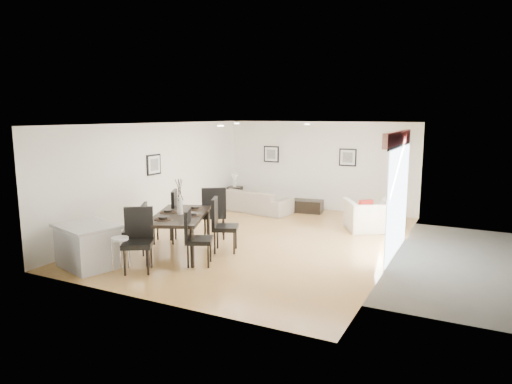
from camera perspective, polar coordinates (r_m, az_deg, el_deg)
The scene contains 26 objects.
ground at distance 10.77m, azimuth 0.80°, elevation -5.99°, with size 8.00×8.00×0.00m, color tan.
wall_back at distance 14.17m, azimuth 7.87°, elevation 3.26°, with size 6.00×0.04×2.70m, color white.
wall_front at distance 7.16m, azimuth -13.25°, elevation -3.13°, with size 6.00×0.04×2.70m, color white.
wall_left at distance 12.08m, azimuth -12.11°, elevation 2.05°, with size 0.04×8.00×2.70m, color white.
wall_right at distance 9.59m, azimuth 17.18°, elevation -0.10°, with size 0.04×8.00×2.70m, color white.
ceiling at distance 10.38m, azimuth 0.84°, elevation 8.53°, with size 6.00×8.00×0.02m, color white.
sofa at distance 13.79m, azimuth -0.17°, elevation -1.10°, with size 2.28×0.89×0.67m, color gray.
armchair at distance 11.84m, azimuth 14.17°, elevation -2.91°, with size 1.20×1.05×0.78m, color white.
dining_table at distance 9.75m, azimuth -9.45°, elevation -3.22°, with size 1.72×2.25×0.84m.
dining_chair_wnear at distance 9.88m, azimuth -14.41°, elevation -4.13°, with size 0.66×0.66×1.08m.
dining_chair_wfar at distance 10.61m, azimuth -10.81°, elevation -2.64°, with size 0.73×0.73×1.21m.
dining_chair_enear at distance 8.94m, azimuth -7.73°, elevation -5.26°, with size 0.66×0.66×1.10m.
dining_chair_efar at distance 9.76m, azimuth -4.43°, elevation -3.72°, with size 0.69×0.69×1.16m.
dining_chair_head at distance 8.85m, azimuth -14.51°, elevation -5.30°, with size 0.74×0.74×1.19m.
dining_chair_foot at distance 10.74m, azimuth -5.28°, elevation -2.26°, with size 0.77×0.77×1.24m.
vase at distance 9.67m, azimuth -9.52°, elevation -0.93°, with size 0.97×1.49×0.76m.
coffee_table at distance 13.82m, azimuth 6.38°, elevation -1.77°, with size 0.92×0.55×0.37m, color black.
side_table at distance 14.93m, azimuth -2.67°, elevation -0.44°, with size 0.44×0.44×0.58m, color black.
table_lamp at distance 14.84m, azimuth -2.68°, elevation 1.67°, with size 0.21×0.21×0.41m.
cushion at distance 11.71m, azimuth 13.57°, elevation -1.86°, with size 0.36×0.11×0.36m, color maroon.
kitchen_island at distance 9.38m, azimuth -20.29°, elevation -6.30°, with size 1.40×1.22×0.83m.
bar_stool at distance 8.77m, azimuth -16.64°, elevation -6.06°, with size 0.31×0.31×0.68m.
framed_print_back_left at distance 14.70m, azimuth 1.93°, elevation 4.75°, with size 0.52×0.04×0.52m.
framed_print_back_right at distance 13.85m, azimuth 11.40°, elevation 4.26°, with size 0.52×0.04×0.52m.
framed_print_left_wall at distance 11.88m, azimuth -12.65°, elevation 3.36°, with size 0.04×0.52×0.52m.
sliding_door at distance 9.85m, azimuth 17.31°, elevation 1.99°, with size 0.12×2.70×2.57m.
Camera 1 is at (4.50, -9.35, 2.90)m, focal length 32.00 mm.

